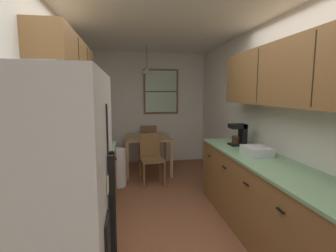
{
  "coord_description": "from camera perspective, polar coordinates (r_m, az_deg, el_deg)",
  "views": [
    {
      "loc": [
        -0.52,
        -2.33,
        1.65
      ],
      "look_at": [
        0.06,
        1.25,
        1.16
      ],
      "focal_mm": 27.24,
      "sensor_mm": 36.0,
      "label": 1
    }
  ],
  "objects": [
    {
      "name": "ground_plane",
      "position": [
        3.75,
        -0.37,
        -18.44
      ],
      "size": [
        12.0,
        12.0,
        0.0
      ],
      "primitive_type": "plane",
      "color": "brown"
    },
    {
      "name": "wall_left",
      "position": [
        3.45,
        -23.1,
        0.8
      ],
      "size": [
        0.1,
        9.0,
        2.55
      ],
      "primitive_type": "cube",
      "color": "silver",
      "rests_on": "ground"
    },
    {
      "name": "wall_right",
      "position": [
        3.84,
        19.97,
        1.58
      ],
      "size": [
        0.1,
        9.0,
        2.55
      ],
      "primitive_type": "cube",
      "color": "silver",
      "rests_on": "ground"
    },
    {
      "name": "wall_back",
      "position": [
        6.02,
        -4.27,
        4.04
      ],
      "size": [
        4.4,
        0.1,
        2.55
      ],
      "primitive_type": "cube",
      "color": "silver",
      "rests_on": "ground"
    },
    {
      "name": "ceiling_slab",
      "position": [
        3.5,
        -0.41,
        23.22
      ],
      "size": [
        4.4,
        9.0,
        0.08
      ],
      "primitive_type": "cube",
      "color": "white"
    },
    {
      "name": "stove_range",
      "position": [
        2.28,
        -21.84,
        -24.06
      ],
      "size": [
        0.66,
        0.61,
        1.1
      ],
      "color": "white",
      "rests_on": "ground"
    },
    {
      "name": "microwave_over_range",
      "position": [
        1.98,
        -26.79,
        7.37
      ],
      "size": [
        0.39,
        0.59,
        0.34
      ],
      "color": "silver"
    },
    {
      "name": "counter_left",
      "position": [
        3.32,
        -17.44,
        -13.88
      ],
      "size": [
        0.64,
        1.72,
        0.9
      ],
      "color": "brown",
      "rests_on": "ground"
    },
    {
      "name": "upper_cabinets_left",
      "position": [
        3.08,
        -21.27,
        11.16
      ],
      "size": [
        0.33,
        1.8,
        0.69
      ],
      "color": "brown"
    },
    {
      "name": "counter_right",
      "position": [
        3.06,
        22.28,
        -15.97
      ],
      "size": [
        0.64,
        3.04,
        0.9
      ],
      "color": "brown",
      "rests_on": "ground"
    },
    {
      "name": "upper_cabinets_right",
      "position": [
        2.86,
        26.65,
        10.5
      ],
      "size": [
        0.33,
        2.72,
        0.66
      ],
      "color": "brown"
    },
    {
      "name": "dining_table",
      "position": [
        5.25,
        -4.55,
        -3.61
      ],
      "size": [
        0.9,
        0.9,
        0.74
      ],
      "color": "#A87F51",
      "rests_on": "ground"
    },
    {
      "name": "dining_chair_near",
      "position": [
        4.64,
        -3.77,
        -6.73
      ],
      "size": [
        0.44,
        0.44,
        0.9
      ],
      "color": "brown",
      "rests_on": "ground"
    },
    {
      "name": "dining_chair_far",
      "position": [
        5.92,
        -4.47,
        -3.6
      ],
      "size": [
        0.4,
        0.4,
        0.9
      ],
      "color": "brown",
      "rests_on": "ground"
    },
    {
      "name": "pendant_light",
      "position": [
        5.16,
        -4.72,
        12.21
      ],
      "size": [
        0.27,
        0.27,
        0.54
      ],
      "color": "black"
    },
    {
      "name": "back_window",
      "position": [
        5.96,
        -1.58,
        7.7
      ],
      "size": [
        0.8,
        0.05,
        1.02
      ],
      "color": "brown"
    },
    {
      "name": "trash_bin",
      "position": [
        4.62,
        -11.23,
        -9.11
      ],
      "size": [
        0.3,
        0.3,
        0.66
      ],
      "primitive_type": "cylinder",
      "color": "white",
      "rests_on": "ground"
    },
    {
      "name": "storage_canister",
      "position": [
        2.56,
        -19.95,
        -7.84
      ],
      "size": [
        0.12,
        0.12,
        0.17
      ],
      "color": "#265999",
      "rests_on": "counter_left"
    },
    {
      "name": "dish_towel",
      "position": [
        2.35,
        -11.87,
        -21.82
      ],
      "size": [
        0.02,
        0.16,
        0.24
      ],
      "primitive_type": "cube",
      "color": "silver"
    },
    {
      "name": "coffee_maker",
      "position": [
        3.73,
        15.66,
        -1.76
      ],
      "size": [
        0.22,
        0.18,
        0.3
      ],
      "color": "black",
      "rests_on": "counter_right"
    },
    {
      "name": "dish_rack",
      "position": [
        3.24,
        19.21,
        -5.25
      ],
      "size": [
        0.28,
        0.34,
        0.1
      ],
      "primitive_type": "cube",
      "color": "silver",
      "rests_on": "counter_right"
    },
    {
      "name": "table_serving_bowl",
      "position": [
        5.32,
        -3.52,
        -1.9
      ],
      "size": [
        0.17,
        0.17,
        0.06
      ],
      "primitive_type": "cylinder",
      "color": "#4C7299",
      "rests_on": "dining_table"
    }
  ]
}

